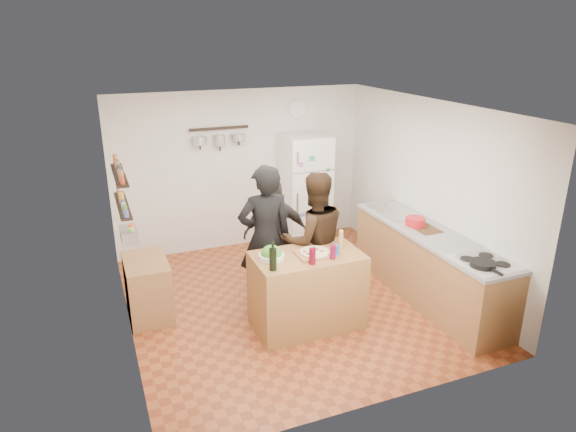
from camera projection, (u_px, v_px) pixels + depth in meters
name	position (u px, v px, depth m)	size (l,w,h in m)	color
room_shell	(280.00, 202.00, 6.59)	(4.20, 4.20, 4.20)	brown
prep_island	(307.00, 290.00, 6.01)	(1.25, 0.72, 0.91)	olive
pizza_board	(315.00, 254.00, 5.86)	(0.42, 0.34, 0.02)	brown
pizza	(315.00, 252.00, 5.85)	(0.34, 0.34, 0.02)	beige
salad_bowl	(271.00, 256.00, 5.74)	(0.29, 0.29, 0.06)	silver
wine_bottle	(273.00, 259.00, 5.44)	(0.08, 0.08, 0.24)	black
wine_glass_near	(312.00, 256.00, 5.59)	(0.08, 0.08, 0.18)	#550718
wine_glass_far	(333.00, 252.00, 5.73)	(0.07, 0.07, 0.16)	maroon
pepper_mill	(341.00, 240.00, 6.02)	(0.06, 0.06, 0.18)	#AC8748
salt_canister	(336.00, 250.00, 5.83)	(0.07, 0.07, 0.12)	#1B5094
person_left	(265.00, 238.00, 6.28)	(0.68, 0.44, 1.85)	black
person_center	(314.00, 241.00, 6.34)	(0.85, 0.66, 1.75)	black
person_back	(276.00, 234.00, 6.89)	(0.88, 0.36, 1.49)	#2D2928
counter_run	(428.00, 266.00, 6.64)	(0.63, 2.63, 0.90)	#9E7042
stove_top	(485.00, 263.00, 5.65)	(0.60, 0.62, 0.02)	white
skillet	(483.00, 264.00, 5.54)	(0.28, 0.28, 0.05)	black
sink	(395.00, 212.00, 7.22)	(0.50, 0.80, 0.03)	silver
cutting_board	(426.00, 230.00, 6.59)	(0.30, 0.40, 0.02)	brown
red_bowl	(415.00, 221.00, 6.70)	(0.25, 0.25, 0.11)	red
fridge	(305.00, 191.00, 8.23)	(0.70, 0.68, 1.80)	white
wall_clock	(297.00, 109.00, 8.09)	(0.30, 0.30, 0.03)	silver
spice_shelf_lower	(123.00, 205.00, 5.67)	(0.12, 1.00, 0.03)	black
spice_shelf_upper	(119.00, 175.00, 5.55)	(0.12, 1.00, 0.03)	black
produce_basket	(129.00, 234.00, 5.80)	(0.18, 0.35, 0.14)	silver
side_table	(148.00, 288.00, 6.26)	(0.50, 0.80, 0.73)	#A37544
pot_rack	(219.00, 128.00, 7.64)	(0.90, 0.04, 0.04)	black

